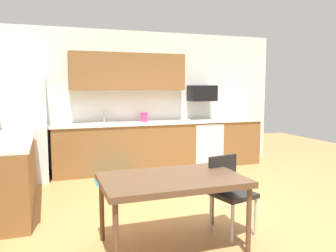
% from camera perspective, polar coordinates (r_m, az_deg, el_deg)
% --- Properties ---
extents(ground_plane, '(12.00, 12.00, 0.00)m').
position_cam_1_polar(ground_plane, '(4.72, 4.15, -13.49)').
color(ground_plane, '#B77F47').
extents(wall_back, '(5.80, 0.10, 2.70)m').
position_cam_1_polar(wall_back, '(6.95, -4.53, 4.32)').
color(wall_back, silver).
rests_on(wall_back, ground).
extents(cabinet_run_back, '(2.69, 0.60, 0.90)m').
position_cam_1_polar(cabinet_run_back, '(6.61, -7.09, -3.67)').
color(cabinet_run_back, brown).
rests_on(cabinet_run_back, ground).
extents(cabinet_run_back_right, '(0.86, 0.60, 0.90)m').
position_cam_1_polar(cabinet_run_back_right, '(7.47, 11.01, -2.56)').
color(cabinet_run_back_right, brown).
rests_on(cabinet_run_back_right, ground).
extents(cabinet_run_left, '(0.60, 2.00, 0.90)m').
position_cam_1_polar(cabinet_run_left, '(5.02, -24.98, -7.48)').
color(cabinet_run_left, brown).
rests_on(cabinet_run_left, ground).
extents(countertop_back, '(4.80, 0.64, 0.04)m').
position_cam_1_polar(countertop_back, '(6.64, -3.72, 0.51)').
color(countertop_back, silver).
rests_on(countertop_back, cabinet_run_back).
extents(countertop_left, '(0.64, 2.00, 0.04)m').
position_cam_1_polar(countertop_left, '(4.94, -25.25, -2.17)').
color(countertop_left, silver).
rests_on(countertop_left, cabinet_run_left).
extents(upper_cabinets_back, '(2.20, 0.34, 0.70)m').
position_cam_1_polar(upper_cabinets_back, '(6.66, -6.61, 8.94)').
color(upper_cabinets_back, brown).
extents(refrigerator, '(0.76, 0.70, 1.83)m').
position_cam_1_polar(refrigerator, '(6.33, -22.88, -0.32)').
color(refrigerator, white).
rests_on(refrigerator, ground).
extents(oven_range, '(0.60, 0.60, 0.91)m').
position_cam_1_polar(oven_range, '(7.13, 5.93, -2.87)').
color(oven_range, white).
rests_on(oven_range, ground).
extents(microwave, '(0.54, 0.36, 0.32)m').
position_cam_1_polar(microwave, '(7.13, 5.69, 5.44)').
color(microwave, black).
extents(sink_basin, '(0.48, 0.40, 0.14)m').
position_cam_1_polar(sink_basin, '(6.48, -10.28, -0.08)').
color(sink_basin, '#A5A8AD').
rests_on(sink_basin, countertop_back).
extents(sink_faucet, '(0.02, 0.02, 0.24)m').
position_cam_1_polar(sink_faucet, '(6.64, -10.56, 1.45)').
color(sink_faucet, '#B2B5BA').
rests_on(sink_faucet, countertop_back).
extents(dining_table, '(1.40, 0.90, 0.73)m').
position_cam_1_polar(dining_table, '(3.45, 0.65, -9.39)').
color(dining_table, brown).
rests_on(dining_table, ground).
extents(chair_near_table, '(0.48, 0.48, 0.85)m').
position_cam_1_polar(chair_near_table, '(3.90, 10.09, -10.08)').
color(chair_near_table, black).
rests_on(chair_near_table, ground).
extents(floor_mat, '(0.70, 0.50, 0.01)m').
position_cam_1_polar(floor_mat, '(6.02, -8.59, -9.03)').
color(floor_mat, '#198CBF').
rests_on(floor_mat, ground).
extents(kettle, '(0.14, 0.14, 0.20)m').
position_cam_1_polar(kettle, '(6.67, -3.99, 1.40)').
color(kettle, '#CC3372').
rests_on(kettle, countertop_back).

